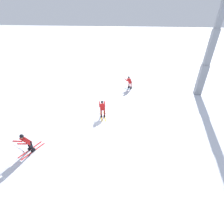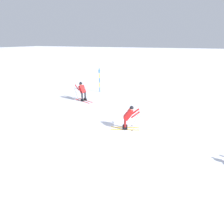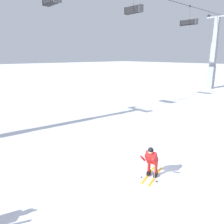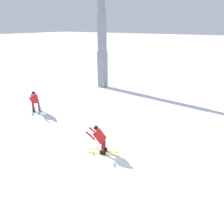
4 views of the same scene
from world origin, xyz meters
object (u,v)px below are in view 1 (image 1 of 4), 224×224
object	(u,v)px
lift_tower_near	(209,54)
skier_distant_uphill	(129,81)
skier_carving_main	(102,108)
skier_distant_downhill	(26,142)

from	to	relation	value
lift_tower_near	skier_distant_uphill	distance (m)	8.62
skier_carving_main	lift_tower_near	xyz separation A→B (m)	(-6.55, 9.55, 3.62)
skier_carving_main	skier_distant_uphill	world-z (taller)	skier_distant_uphill
skier_carving_main	lift_tower_near	distance (m)	12.14
skier_carving_main	skier_distant_uphill	distance (m)	6.92
skier_carving_main	skier_distant_downhill	size ratio (longest dim) A/B	0.94
skier_distant_uphill	skier_distant_downhill	xyz separation A→B (m)	(12.00, -5.38, 0.01)
skier_carving_main	lift_tower_near	world-z (taller)	lift_tower_near
skier_distant_downhill	skier_carving_main	bearing A→B (deg)	145.13
skier_distant_uphill	skier_distant_downhill	world-z (taller)	skier_distant_downhill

